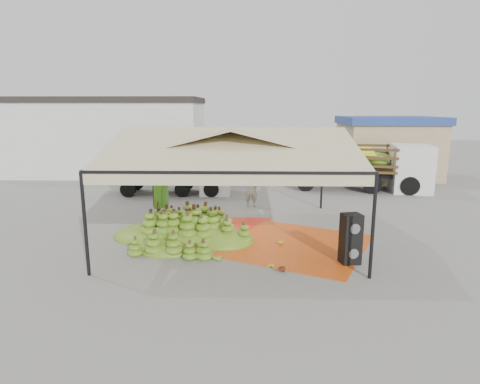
{
  "coord_description": "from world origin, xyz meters",
  "views": [
    {
      "loc": [
        0.61,
        -14.65,
        4.73
      ],
      "look_at": [
        0.2,
        1.5,
        1.3
      ],
      "focal_mm": 30.0,
      "sensor_mm": 36.0,
      "label": 1
    }
  ],
  "objects_px": {
    "vendor": "(251,189)",
    "truck_right": "(366,162)",
    "truck_left": "(180,170)",
    "speaker_stack": "(351,239)",
    "banana_heap": "(185,224)"
  },
  "relations": [
    {
      "from": "speaker_stack",
      "to": "vendor",
      "type": "relative_size",
      "value": 0.89
    },
    {
      "from": "speaker_stack",
      "to": "truck_left",
      "type": "xyz_separation_m",
      "value": [
        -6.99,
        10.1,
        0.51
      ]
    },
    {
      "from": "vendor",
      "to": "truck_right",
      "type": "bearing_deg",
      "value": -150.6
    },
    {
      "from": "speaker_stack",
      "to": "banana_heap",
      "type": "bearing_deg",
      "value": 145.89
    },
    {
      "from": "banana_heap",
      "to": "truck_right",
      "type": "distance_m",
      "value": 13.04
    },
    {
      "from": "truck_left",
      "to": "truck_right",
      "type": "xyz_separation_m",
      "value": [
        10.6,
        1.39,
        0.33
      ]
    },
    {
      "from": "speaker_stack",
      "to": "truck_left",
      "type": "height_order",
      "value": "truck_left"
    },
    {
      "from": "vendor",
      "to": "truck_left",
      "type": "height_order",
      "value": "truck_left"
    },
    {
      "from": "banana_heap",
      "to": "truck_left",
      "type": "relative_size",
      "value": 0.88
    },
    {
      "from": "speaker_stack",
      "to": "truck_right",
      "type": "height_order",
      "value": "truck_right"
    },
    {
      "from": "speaker_stack",
      "to": "vendor",
      "type": "height_order",
      "value": "vendor"
    },
    {
      "from": "banana_heap",
      "to": "speaker_stack",
      "type": "xyz_separation_m",
      "value": [
        5.44,
        -2.15,
        0.2
      ]
    },
    {
      "from": "banana_heap",
      "to": "vendor",
      "type": "xyz_separation_m",
      "value": [
        2.38,
        5.01,
        0.3
      ]
    },
    {
      "from": "banana_heap",
      "to": "speaker_stack",
      "type": "bearing_deg",
      "value": -21.61
    },
    {
      "from": "truck_left",
      "to": "truck_right",
      "type": "relative_size",
      "value": 0.77
    }
  ]
}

